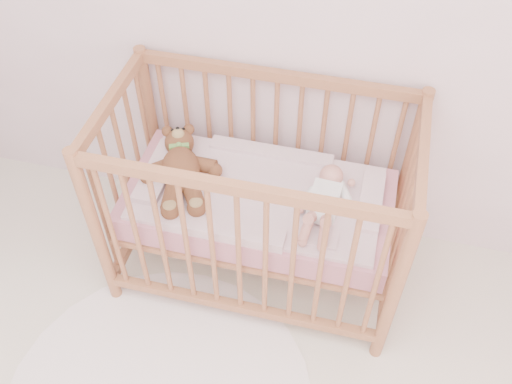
% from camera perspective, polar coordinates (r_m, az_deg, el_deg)
% --- Properties ---
extents(crib, '(1.36, 0.76, 1.00)m').
position_cam_1_polar(crib, '(2.63, 0.26, -0.98)').
color(crib, '#A96D47').
rests_on(crib, floor).
extents(mattress, '(1.22, 0.62, 0.13)m').
position_cam_1_polar(mattress, '(2.65, 0.26, -1.20)').
color(mattress, '#C67B8C').
rests_on(mattress, crib).
extents(blanket, '(1.10, 0.58, 0.06)m').
position_cam_1_polar(blanket, '(2.59, 0.27, -0.10)').
color(blanket, pink).
rests_on(blanket, mattress).
extents(baby, '(0.26, 0.49, 0.12)m').
position_cam_1_polar(baby, '(2.49, 6.90, -0.50)').
color(baby, white).
rests_on(baby, blanket).
extents(teddy_bear, '(0.56, 0.66, 0.15)m').
position_cam_1_polar(teddy_bear, '(2.60, -7.53, 2.25)').
color(teddy_bear, brown).
rests_on(teddy_bear, blanket).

